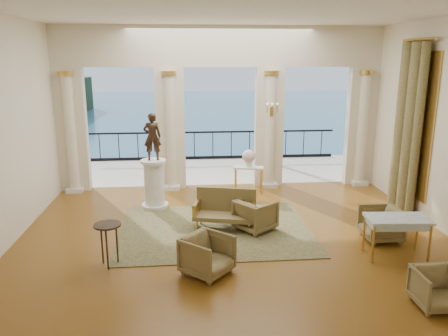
{
  "coord_description": "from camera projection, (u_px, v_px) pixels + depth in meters",
  "views": [
    {
      "loc": [
        -0.95,
        -8.38,
        3.67
      ],
      "look_at": [
        -0.17,
        0.6,
        1.37
      ],
      "focal_mm": 35.0,
      "sensor_mm": 36.0,
      "label": 1
    }
  ],
  "objects": [
    {
      "name": "floor",
      "position": [
        235.0,
        239.0,
        9.08
      ],
      "size": [
        9.0,
        9.0,
        0.0
      ],
      "primitive_type": "plane",
      "color": "#4E2E0B",
      "rests_on": "ground"
    },
    {
      "name": "room_walls",
      "position": [
        243.0,
        106.0,
        7.29
      ],
      "size": [
        9.0,
        9.0,
        9.0
      ],
      "color": "#F5E9CD",
      "rests_on": "ground"
    },
    {
      "name": "arcade",
      "position": [
        220.0,
        97.0,
        12.13
      ],
      "size": [
        9.0,
        0.56,
        4.5
      ],
      "color": "beige",
      "rests_on": "ground"
    },
    {
      "name": "terrace",
      "position": [
        216.0,
        171.0,
        14.69
      ],
      "size": [
        10.0,
        3.6,
        0.1
      ],
      "primitive_type": "cube",
      "color": "beige",
      "rests_on": "ground"
    },
    {
      "name": "balustrade",
      "position": [
        213.0,
        148.0,
        16.12
      ],
      "size": [
        9.0,
        0.06,
        1.03
      ],
      "color": "black",
      "rests_on": "terrace"
    },
    {
      "name": "palm_tree",
      "position": [
        273.0,
        44.0,
        14.6
      ],
      "size": [
        2.0,
        2.0,
        4.5
      ],
      "color": "#4C3823",
      "rests_on": "terrace"
    },
    {
      "name": "headland",
      "position": [
        17.0,
        97.0,
        74.9
      ],
      "size": [
        22.0,
        18.0,
        6.0
      ],
      "primitive_type": "cube",
      "color": "black",
      "rests_on": "sea"
    },
    {
      "name": "sea",
      "position": [
        193.0,
        120.0,
        68.48
      ],
      "size": [
        160.0,
        160.0,
        0.0
      ],
      "primitive_type": "plane",
      "color": "#245E85",
      "rests_on": "ground"
    },
    {
      "name": "curtain",
      "position": [
        407.0,
        128.0,
        10.38
      ],
      "size": [
        0.33,
        1.4,
        4.09
      ],
      "color": "brown",
      "rests_on": "ground"
    },
    {
      "name": "window_frame",
      "position": [
        415.0,
        125.0,
        10.38
      ],
      "size": [
        0.04,
        1.6,
        3.4
      ],
      "primitive_type": "cube",
      "color": "gold",
      "rests_on": "room_walls"
    },
    {
      "name": "wall_sconce",
      "position": [
        272.0,
        111.0,
        12.03
      ],
      "size": [
        0.3,
        0.11,
        0.33
      ],
      "color": "gold",
      "rests_on": "arcade"
    },
    {
      "name": "rug",
      "position": [
        215.0,
        230.0,
        9.52
      ],
      "size": [
        4.13,
        3.23,
        0.02
      ],
      "primitive_type": "cube",
      "rotation": [
        0.0,
        0.0,
        0.01
      ],
      "color": "#32361A",
      "rests_on": "ground"
    },
    {
      "name": "armchair_a",
      "position": [
        207.0,
        253.0,
        7.52
      ],
      "size": [
        1.01,
        1.01,
        0.76
      ],
      "primitive_type": "imported",
      "rotation": [
        0.0,
        0.0,
        0.84
      ],
      "color": "#4D4224",
      "rests_on": "ground"
    },
    {
      "name": "armchair_b",
      "position": [
        437.0,
        287.0,
        6.52
      ],
      "size": [
        0.64,
        0.6,
        0.65
      ],
      "primitive_type": "imported",
      "rotation": [
        0.0,
        0.0,
        -0.01
      ],
      "color": "#4D4224",
      "rests_on": "ground"
    },
    {
      "name": "armchair_c",
      "position": [
        381.0,
        222.0,
        8.94
      ],
      "size": [
        0.69,
        0.74,
        0.76
      ],
      "primitive_type": "imported",
      "rotation": [
        0.0,
        0.0,
        -1.57
      ],
      "color": "#4D4224",
      "rests_on": "ground"
    },
    {
      "name": "armchair_d",
      "position": [
        255.0,
        213.0,
        9.46
      ],
      "size": [
        0.99,
        1.0,
        0.76
      ],
      "primitive_type": "imported",
      "rotation": [
        0.0,
        0.0,
        2.22
      ],
      "color": "#4D4224",
      "rests_on": "ground"
    },
    {
      "name": "settee",
      "position": [
        225.0,
        209.0,
        9.55
      ],
      "size": [
        1.42,
        0.86,
        0.88
      ],
      "rotation": [
        0.0,
        0.0,
        -0.24
      ],
      "color": "#4D4224",
      "rests_on": "ground"
    },
    {
      "name": "game_table",
      "position": [
        398.0,
        222.0,
        8.1
      ],
      "size": [
        1.18,
        0.7,
        0.78
      ],
      "rotation": [
        0.0,
        0.0,
        -0.07
      ],
      "color": "#8DA5B4",
      "rests_on": "ground"
    },
    {
      "name": "pedestal",
      "position": [
        154.0,
        185.0,
        10.83
      ],
      "size": [
        0.67,
        0.67,
        1.22
      ],
      "color": "silver",
      "rests_on": "ground"
    },
    {
      "name": "statue",
      "position": [
        152.0,
        137.0,
        10.53
      ],
      "size": [
        0.44,
        0.3,
        1.15
      ],
      "primitive_type": "imported",
      "rotation": [
        0.0,
        0.0,
        3.2
      ],
      "color": "#312016",
      "rests_on": "pedestal"
    },
    {
      "name": "console_table",
      "position": [
        249.0,
        171.0,
        11.92
      ],
      "size": [
        0.85,
        0.49,
        0.76
      ],
      "rotation": [
        0.0,
        0.0,
        -0.24
      ],
      "color": "silver",
      "rests_on": "ground"
    },
    {
      "name": "urn",
      "position": [
        249.0,
        157.0,
        11.83
      ],
      "size": [
        0.36,
        0.36,
        0.47
      ],
      "color": "white",
      "rests_on": "console_table"
    },
    {
      "name": "side_table",
      "position": [
        108.0,
        230.0,
        7.76
      ],
      "size": [
        0.49,
        0.49,
        0.79
      ],
      "color": "black",
      "rests_on": "ground"
    }
  ]
}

